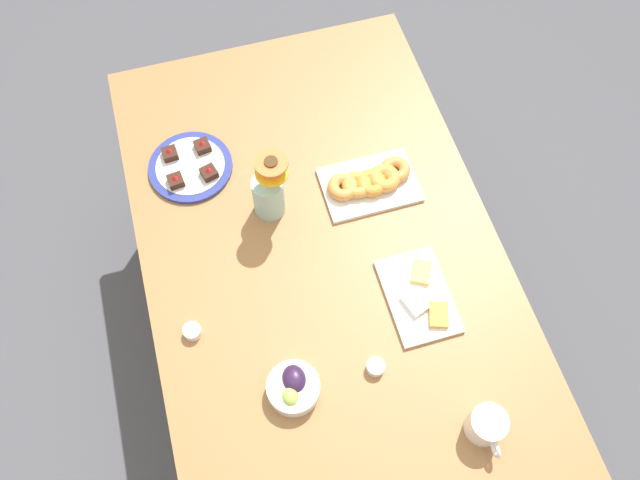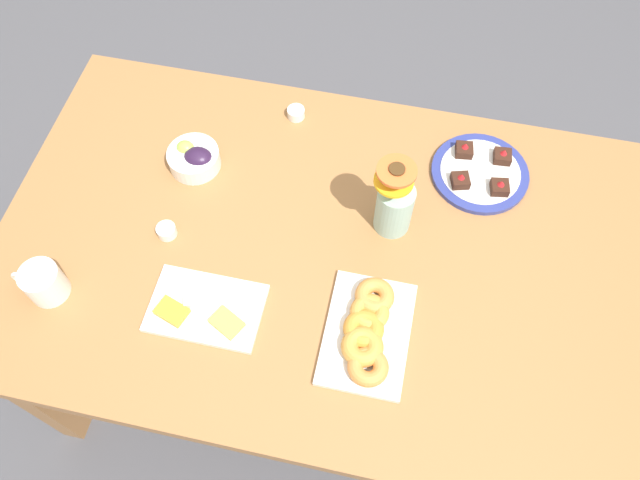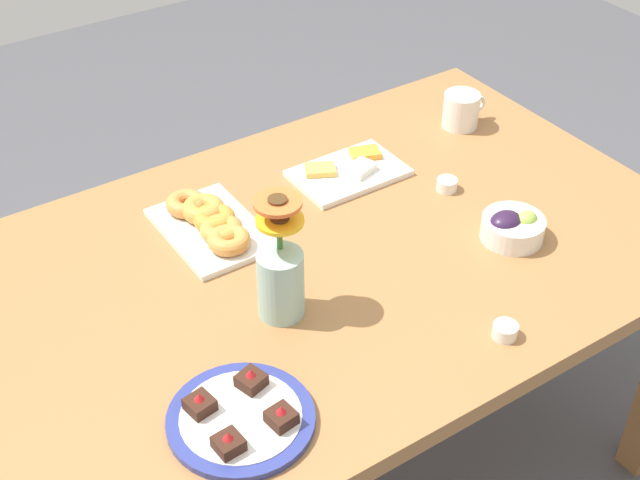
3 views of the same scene
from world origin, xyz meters
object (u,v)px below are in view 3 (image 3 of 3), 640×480
flower_vase (280,276)px  grape_bowl (512,227)px  croissant_platter (211,223)px  dining_table (320,286)px  cheese_platter (349,171)px  jam_cup_honey (447,184)px  jam_cup_berry (505,330)px  dessert_plate (241,418)px  coffee_mug (461,110)px

flower_vase → grape_bowl: bearing=-7.9°
grape_bowl → croissant_platter: bearing=144.4°
dining_table → grape_bowl: 0.43m
grape_bowl → cheese_platter: bearing=110.7°
grape_bowl → jam_cup_honey: bearing=89.0°
jam_cup_berry → dessert_plate: size_ratio=0.19×
croissant_platter → jam_cup_honey: size_ratio=6.03×
grape_bowl → jam_cup_honey: (0.00, 0.22, -0.01)m
grape_bowl → flower_vase: size_ratio=0.53×
coffee_mug → jam_cup_honey: (-0.22, -0.21, -0.03)m
croissant_platter → flower_vase: size_ratio=1.14×
dining_table → coffee_mug: (0.60, 0.25, 0.13)m
coffee_mug → croissant_platter: 0.75m
dining_table → coffee_mug: bearing=22.5°
coffee_mug → jam_cup_honey: size_ratio=2.63×
dining_table → dessert_plate: 0.48m
grape_bowl → croissant_platter: (-0.52, 0.38, -0.01)m
dining_table → jam_cup_berry: size_ratio=33.33×
dining_table → dessert_plate: bearing=-140.0°
dining_table → jam_cup_honey: jam_cup_honey is taller
cheese_platter → jam_cup_berry: (-0.07, -0.61, 0.01)m
coffee_mug → grape_bowl: 0.48m
jam_cup_honey → dessert_plate: dessert_plate is taller
coffee_mug → flower_vase: flower_vase is taller
dessert_plate → flower_vase: bearing=44.4°
croissant_platter → dessert_plate: size_ratio=1.14×
cheese_platter → jam_cup_berry: bearing=-96.7°
dining_table → dessert_plate: size_ratio=6.31×
dining_table → croissant_platter: size_ratio=5.53×
dessert_plate → jam_cup_berry: bearing=-10.1°
croissant_platter → jam_cup_honey: 0.55m
dining_table → cheese_platter: size_ratio=6.15×
flower_vase → jam_cup_berry: bearing=-43.1°
jam_cup_berry → dessert_plate: (-0.52, 0.09, -0.00)m
cheese_platter → jam_cup_honey: size_ratio=5.42×
dessert_plate → dining_table: bearing=40.0°
jam_cup_berry → dessert_plate: 0.52m
jam_cup_berry → coffee_mug: bearing=55.4°
grape_bowl → dessert_plate: grape_bowl is taller
jam_cup_honey → jam_cup_berry: size_ratio=1.00×
dining_table → cheese_platter: bearing=43.9°
jam_cup_berry → jam_cup_honey: bearing=62.7°
cheese_platter → grape_bowl: bearing=-69.3°
dessert_plate → flower_vase: flower_vase is taller
cheese_platter → flower_vase: bearing=-140.1°
grape_bowl → jam_cup_berry: 0.31m
croissant_platter → jam_cup_berry: croissant_platter is taller
flower_vase → dining_table: bearing=33.3°
jam_cup_honey → flower_vase: size_ratio=0.19×
flower_vase → jam_cup_honey: bearing=15.0°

